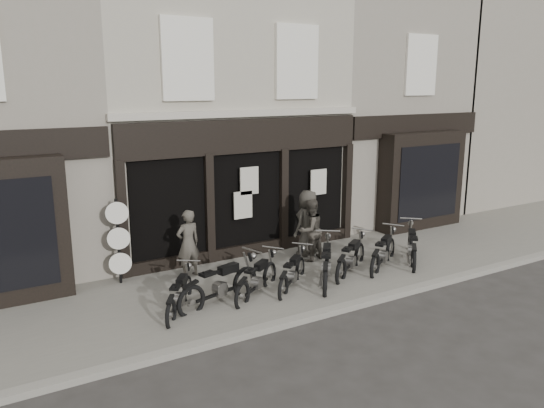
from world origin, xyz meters
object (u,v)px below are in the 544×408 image
motorcycle_3 (292,276)px  man_centre (310,230)px  motorcycle_7 (412,249)px  man_right (308,223)px  motorcycle_1 (220,288)px  motorcycle_5 (351,261)px  motorcycle_4 (326,267)px  motorcycle_0 (180,298)px  motorcycle_2 (257,282)px  man_left (188,243)px  advert_sign_post (119,245)px  motorcycle_6 (383,255)px

motorcycle_3 → man_centre: 2.07m
motorcycle_3 → motorcycle_7: size_ratio=0.89×
man_right → motorcycle_3: bearing=30.0°
motorcycle_3 → motorcycle_7: (3.83, -0.05, 0.05)m
motorcycle_1 → motorcycle_5: size_ratio=1.17×
motorcycle_4 → motorcycle_7: size_ratio=1.08×
motorcycle_0 → motorcycle_2: size_ratio=0.95×
motorcycle_2 → man_left: (-0.92, 1.85, 0.58)m
motorcycle_2 → motorcycle_7: 4.77m
man_centre → motorcycle_3: bearing=29.8°
motorcycle_4 → motorcycle_2: bearing=124.1°
man_right → motorcycle_4: bearing=51.6°
man_right → advert_sign_post: bearing=-22.6°
motorcycle_1 → man_right: size_ratio=1.21×
motorcycle_0 → motorcycle_1: bearing=-57.7°
motorcycle_0 → motorcycle_5: bearing=-54.5°
motorcycle_3 → man_right: 2.52m
man_right → motorcycle_5: bearing=78.6°
motorcycle_1 → motorcycle_4: (2.78, -0.13, 0.01)m
motorcycle_5 → man_centre: (-0.39, 1.29, 0.56)m
motorcycle_1 → motorcycle_4: size_ratio=1.12×
motorcycle_6 → motorcycle_2: bearing=146.4°
motorcycle_5 → man_centre: size_ratio=1.13×
motorcycle_5 → motorcycle_0: bearing=146.7°
motorcycle_7 → man_left: (-5.69, 1.92, 0.54)m
motorcycle_1 → motorcycle_7: motorcycle_1 is taller
motorcycle_1 → advert_sign_post: 2.81m
motorcycle_6 → man_centre: bearing=102.1°
motorcycle_1 → motorcycle_3: motorcycle_1 is taller
motorcycle_3 → motorcycle_4: size_ratio=0.82×
motorcycle_0 → motorcycle_3: (2.78, -0.09, -0.00)m
man_right → advert_sign_post: 5.13m
motorcycle_7 → motorcycle_4: bearing=132.6°
motorcycle_5 → man_centre: 1.45m
man_right → man_left: bearing=-18.7°
advert_sign_post → motorcycle_5: bearing=-8.8°
man_left → advert_sign_post: advert_sign_post is taller
man_left → man_centre: 3.33m
motorcycle_0 → motorcycle_7: bearing=-55.6°
motorcycle_6 → advert_sign_post: 6.71m
man_left → man_centre: bearing=163.8°
motorcycle_3 → advert_sign_post: bearing=106.5°
motorcycle_2 → man_centre: size_ratio=1.06×
motorcycle_5 → advert_sign_post: 5.75m
motorcycle_1 → motorcycle_2: size_ratio=1.24×
motorcycle_4 → motorcycle_6: bearing=-50.0°
motorcycle_4 → advert_sign_post: bearing=99.6°
motorcycle_0 → advert_sign_post: size_ratio=0.78×
motorcycle_5 → motorcycle_1: bearing=147.5°
advert_sign_post → motorcycle_1: bearing=-40.8°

